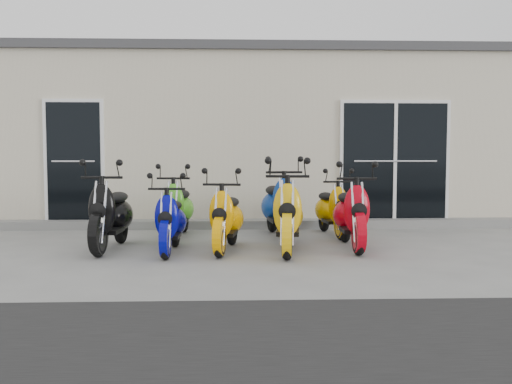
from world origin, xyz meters
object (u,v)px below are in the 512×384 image
at_px(scooter_front_blue, 170,212).
at_px(scooter_front_orange_a, 226,209).
at_px(scooter_front_red, 351,204).
at_px(scooter_back_green, 178,200).
at_px(scooter_back_yellow, 332,202).
at_px(scooter_front_black, 111,204).
at_px(scooter_front_orange_b, 288,204).
at_px(scooter_back_blue, 279,197).

xyz_separation_m(scooter_front_blue, scooter_front_orange_a, (0.75, 0.13, 0.03)).
relative_size(scooter_front_blue, scooter_front_red, 0.88).
height_order(scooter_back_green, scooter_back_yellow, scooter_back_green).
distance_m(scooter_front_black, scooter_front_blue, 0.91).
xyz_separation_m(scooter_front_blue, scooter_back_green, (-0.04, 1.46, 0.04)).
height_order(scooter_front_blue, scooter_front_orange_b, scooter_front_orange_b).
relative_size(scooter_front_blue, scooter_front_orange_b, 0.85).
xyz_separation_m(scooter_front_black, scooter_back_green, (0.82, 1.18, -0.04)).
height_order(scooter_front_orange_a, scooter_back_green, scooter_back_green).
bearing_deg(scooter_front_orange_b, scooter_front_orange_a, 178.84).
bearing_deg(scooter_front_blue, scooter_back_yellow, 32.84).
bearing_deg(scooter_front_red, scooter_front_black, -178.40).
height_order(scooter_back_green, scooter_back_blue, scooter_back_blue).
distance_m(scooter_front_orange_a, scooter_front_orange_b, 0.85).
height_order(scooter_front_orange_a, scooter_front_orange_b, scooter_front_orange_b).
relative_size(scooter_front_orange_b, scooter_back_blue, 1.00).
relative_size(scooter_front_black, scooter_front_red, 1.02).
bearing_deg(scooter_front_orange_a, scooter_back_blue, 65.48).
height_order(scooter_front_black, scooter_front_orange_b, scooter_front_orange_b).
height_order(scooter_front_black, scooter_back_blue, scooter_back_blue).
distance_m(scooter_front_blue, scooter_front_orange_a, 0.76).
bearing_deg(scooter_front_black, scooter_back_green, 58.58).
relative_size(scooter_front_black, scooter_back_blue, 0.98).
bearing_deg(scooter_back_green, scooter_front_orange_b, -36.35).
bearing_deg(scooter_back_blue, scooter_front_orange_b, -96.23).
xyz_separation_m(scooter_front_blue, scooter_back_yellow, (2.45, 1.51, 0.00)).
bearing_deg(scooter_back_blue, scooter_front_black, -162.84).
xyz_separation_m(scooter_front_orange_a, scooter_back_yellow, (1.70, 1.38, -0.02)).
xyz_separation_m(scooter_front_orange_a, scooter_back_blue, (0.82, 1.25, 0.07)).
relative_size(scooter_front_black, scooter_front_orange_b, 0.98).
bearing_deg(scooter_front_orange_a, scooter_front_black, -176.78).
bearing_deg(scooter_front_blue, scooter_front_orange_a, 10.76).
height_order(scooter_front_orange_b, scooter_back_yellow, scooter_front_orange_b).
height_order(scooter_front_blue, scooter_front_orange_a, scooter_front_orange_a).
height_order(scooter_front_orange_b, scooter_back_green, scooter_front_orange_b).
distance_m(scooter_front_orange_b, scooter_front_red, 0.96).
bearing_deg(scooter_back_blue, scooter_front_orange_a, -130.32).
xyz_separation_m(scooter_front_black, scooter_front_orange_b, (2.46, -0.27, 0.01)).
relative_size(scooter_back_blue, scooter_back_yellow, 1.17).
distance_m(scooter_front_orange_b, scooter_back_yellow, 1.73).
height_order(scooter_front_black, scooter_front_orange_a, scooter_front_black).
relative_size(scooter_front_blue, scooter_back_green, 0.93).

